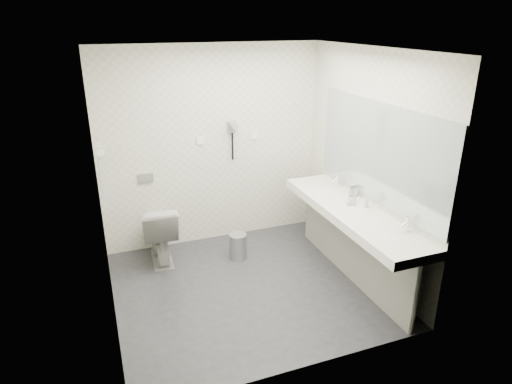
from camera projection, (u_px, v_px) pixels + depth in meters
name	position (u px, v px, depth m)	size (l,w,h in m)	color
floor	(248.00, 287.00, 4.91)	(2.80, 2.80, 0.00)	#2E2E34
ceiling	(246.00, 49.00, 4.00)	(2.80, 2.80, 0.00)	white
wall_back	(212.00, 147.00, 5.59)	(2.80, 2.80, 0.00)	white
wall_front	(306.00, 236.00, 3.33)	(2.80, 2.80, 0.00)	white
wall_left	(100.00, 199.00, 4.00)	(2.60, 2.60, 0.00)	white
wall_right	(367.00, 165.00, 4.92)	(2.60, 2.60, 0.00)	white
vanity_counter	(352.00, 213.00, 4.82)	(0.55, 2.20, 0.10)	white
vanity_panel	(351.00, 247.00, 4.98)	(0.03, 2.15, 0.75)	gray
vanity_post_near	(415.00, 298.00, 4.08)	(0.06, 0.06, 0.75)	silver
vanity_post_far	(310.00, 212.00, 5.90)	(0.06, 0.06, 0.75)	silver
mirror	(378.00, 153.00, 4.67)	(0.02, 2.20, 1.05)	#B2BCC6
basin_near	(389.00, 236.00, 4.24)	(0.40, 0.31, 0.05)	white
basin_far	(323.00, 190.00, 5.37)	(0.40, 0.31, 0.05)	white
faucet_near	(407.00, 224.00, 4.27)	(0.04, 0.04, 0.15)	silver
faucet_far	(338.00, 181.00, 5.40)	(0.04, 0.04, 0.15)	silver
soap_bottle_a	(353.00, 200.00, 4.88)	(0.05, 0.05, 0.12)	white
soap_bottle_b	(349.00, 201.00, 4.88)	(0.06, 0.06, 0.08)	white
soap_bottle_c	(366.00, 202.00, 4.82)	(0.05, 0.05, 0.13)	white
glass_left	(355.00, 191.00, 5.12)	(0.06, 0.06, 0.12)	silver
glass_right	(352.00, 192.00, 5.12)	(0.06, 0.06, 0.11)	silver
toilet	(159.00, 232.00, 5.35)	(0.41, 0.73, 0.74)	white
flush_plate	(146.00, 178.00, 5.41)	(0.18, 0.02, 0.12)	#B2B5BA
pedal_bin	(238.00, 246.00, 5.47)	(0.21, 0.21, 0.30)	#B2B5BA
bin_lid	(238.00, 235.00, 5.42)	(0.21, 0.21, 0.01)	#B2B5BA
towel_rail	(99.00, 150.00, 4.38)	(0.02, 0.02, 0.62)	silver
towel_near	(103.00, 176.00, 4.35)	(0.07, 0.24, 0.48)	silver
towel_far	(102.00, 167.00, 4.59)	(0.07, 0.24, 0.48)	silver
dryer_cradle	(232.00, 127.00, 5.55)	(0.10, 0.04, 0.14)	gray
dryer_barrel	(233.00, 125.00, 5.48)	(0.08, 0.08, 0.14)	gray
dryer_cord	(233.00, 146.00, 5.63)	(0.02, 0.02, 0.35)	black
switch_plate_a	(201.00, 141.00, 5.49)	(0.09, 0.02, 0.09)	white
switch_plate_b	(254.00, 136.00, 5.72)	(0.09, 0.02, 0.09)	white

